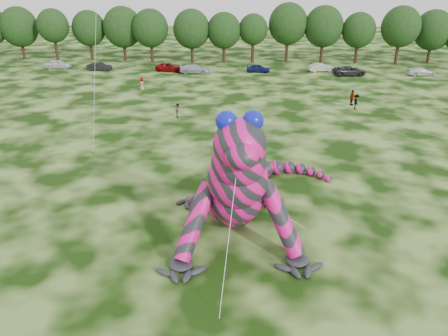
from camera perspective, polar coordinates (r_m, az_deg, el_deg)
ground at (r=29.08m, az=2.43°, el=-6.95°), size 240.00×240.00×0.00m
inflatable_gecko at (r=27.69m, az=1.15°, el=1.41°), size 16.36×18.76×8.62m
tree_2 at (r=94.71m, az=-25.09°, el=15.67°), size 7.04×6.34×9.64m
tree_3 at (r=90.09m, az=-21.29°, el=15.88°), size 5.81×5.23×9.44m
tree_4 at (r=89.41m, az=-17.15°, el=16.24°), size 6.22×5.60×9.06m
tree_5 at (r=87.15m, az=-13.03°, el=16.74°), size 7.16×6.44×9.80m
tree_6 at (r=84.15m, az=-9.53°, el=16.66°), size 6.52×5.86×9.49m
tree_7 at (r=83.03m, az=-4.24°, el=16.81°), size 6.68×6.01×9.48m
tree_8 at (r=82.73m, az=-0.01°, el=16.66°), size 6.14×5.53×8.94m
tree_9 at (r=83.00m, az=3.81°, el=16.54°), size 5.27×4.74×8.68m
tree_10 at (r=84.42m, az=8.32°, el=17.11°), size 7.09×6.38×10.50m
tree_11 at (r=84.86m, az=12.82°, el=16.67°), size 7.01×6.31×10.07m
tree_12 at (r=85.71m, az=17.09°, el=15.93°), size 5.99×5.39×8.97m
tree_13 at (r=87.00m, az=21.96°, el=15.78°), size 6.83×6.15×10.13m
tree_14 at (r=90.68m, az=25.53°, el=15.24°), size 6.82×6.14×9.40m
car_0 at (r=82.88m, az=-20.86°, el=12.56°), size 4.48×1.94×1.50m
car_1 at (r=78.94m, az=-15.97°, el=12.63°), size 4.21×1.76×1.35m
car_2 at (r=75.94m, az=-7.01°, el=12.95°), size 5.35×3.15×1.40m
car_3 at (r=73.93m, az=-3.83°, el=12.80°), size 5.06×2.16×1.45m
car_4 at (r=74.77m, az=4.51°, el=12.85°), size 4.02×1.95×1.32m
car_5 at (r=76.87m, az=12.58°, el=12.70°), size 4.43×2.16×1.40m
car_6 at (r=74.89m, az=16.06°, el=12.10°), size 5.66×3.30×1.48m
car_7 at (r=78.71m, az=24.31°, el=11.42°), size 4.72×2.35×1.32m
spectator_5 at (r=46.33m, az=3.06°, el=6.30°), size 1.60×1.56×1.83m
spectator_1 at (r=50.29m, az=-6.03°, el=7.49°), size 0.79×0.91×1.61m
spectator_2 at (r=55.47m, az=16.89°, el=8.26°), size 0.73×1.20×1.81m
spectator_4 at (r=63.20m, az=-10.68°, el=10.71°), size 0.82×1.02×1.83m
spectator_3 at (r=57.16m, az=16.37°, el=8.81°), size 1.12×1.10×1.89m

